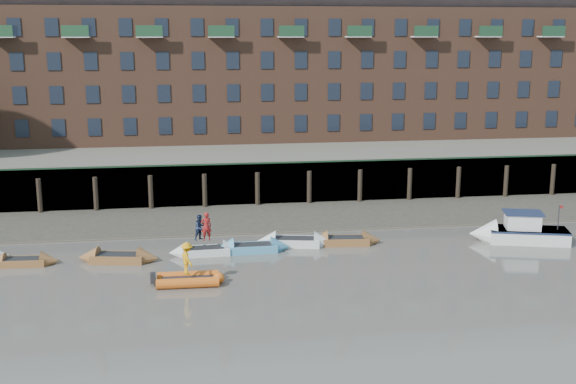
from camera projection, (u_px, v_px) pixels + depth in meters
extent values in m
plane|color=#5C5851|center=(264.00, 315.00, 33.84)|extent=(220.00, 220.00, 0.00)
cube|color=#3D382F|center=(235.00, 219.00, 51.22)|extent=(110.00, 8.00, 0.50)
cube|color=#4C4336|center=(239.00, 232.00, 47.94)|extent=(110.00, 1.60, 0.10)
cube|color=#2D2A26|center=(231.00, 185.00, 55.13)|extent=(110.00, 0.80, 3.20)
cylinder|color=black|center=(39.00, 196.00, 52.57)|extent=(0.36, 0.36, 2.60)
cylinder|color=black|center=(96.00, 194.00, 53.14)|extent=(0.36, 0.36, 2.60)
cylinder|color=black|center=(151.00, 193.00, 53.71)|extent=(0.36, 0.36, 2.60)
cylinder|color=black|center=(205.00, 191.00, 54.28)|extent=(0.36, 0.36, 2.60)
cylinder|color=black|center=(258.00, 189.00, 54.85)|extent=(0.36, 0.36, 2.60)
cylinder|color=black|center=(309.00, 188.00, 55.42)|extent=(0.36, 0.36, 2.60)
cylinder|color=black|center=(360.00, 186.00, 55.99)|extent=(0.36, 0.36, 2.60)
cylinder|color=black|center=(410.00, 185.00, 56.56)|extent=(0.36, 0.36, 2.60)
cylinder|color=black|center=(458.00, 183.00, 57.13)|extent=(0.36, 0.36, 2.60)
cylinder|color=black|center=(506.00, 182.00, 57.70)|extent=(0.36, 0.36, 2.60)
cylinder|color=black|center=(553.00, 180.00, 58.27)|extent=(0.36, 0.36, 2.60)
cube|color=#264C2D|center=(230.00, 164.00, 54.48)|extent=(110.00, 0.06, 0.10)
cube|color=#5E594D|center=(221.00, 155.00, 68.26)|extent=(110.00, 28.00, 3.20)
cube|color=brown|center=(218.00, 74.00, 67.58)|extent=(80.00, 10.00, 12.00)
cube|color=black|center=(22.00, 128.00, 61.22)|extent=(1.10, 0.12, 1.50)
cube|color=black|center=(59.00, 128.00, 61.65)|extent=(1.10, 0.12, 1.50)
cube|color=black|center=(95.00, 127.00, 62.08)|extent=(1.10, 0.12, 1.50)
cube|color=black|center=(130.00, 126.00, 62.50)|extent=(1.10, 0.12, 1.50)
cube|color=black|center=(165.00, 126.00, 62.93)|extent=(1.10, 0.12, 1.50)
cube|color=black|center=(200.00, 125.00, 63.36)|extent=(1.10, 0.12, 1.50)
cube|color=black|center=(234.00, 125.00, 63.79)|extent=(1.10, 0.12, 1.50)
cube|color=black|center=(267.00, 124.00, 64.21)|extent=(1.10, 0.12, 1.50)
cube|color=black|center=(301.00, 123.00, 64.64)|extent=(1.10, 0.12, 1.50)
cube|color=black|center=(333.00, 123.00, 65.07)|extent=(1.10, 0.12, 1.50)
cube|color=black|center=(366.00, 122.00, 65.49)|extent=(1.10, 0.12, 1.50)
cube|color=black|center=(398.00, 122.00, 65.92)|extent=(1.10, 0.12, 1.50)
cube|color=black|center=(429.00, 121.00, 66.35)|extent=(1.10, 0.12, 1.50)
cube|color=black|center=(460.00, 120.00, 66.78)|extent=(1.10, 0.12, 1.50)
cube|color=black|center=(491.00, 120.00, 67.20)|extent=(1.10, 0.12, 1.50)
cube|color=black|center=(521.00, 119.00, 67.63)|extent=(1.10, 0.12, 1.50)
cube|color=black|center=(551.00, 119.00, 68.06)|extent=(1.10, 0.12, 1.50)
cube|color=black|center=(19.00, 95.00, 60.62)|extent=(1.10, 0.12, 1.50)
cube|color=black|center=(56.00, 95.00, 61.04)|extent=(1.10, 0.12, 1.50)
cube|color=black|center=(93.00, 94.00, 61.47)|extent=(1.10, 0.12, 1.50)
cube|color=black|center=(129.00, 94.00, 61.90)|extent=(1.10, 0.12, 1.50)
cube|color=black|center=(164.00, 94.00, 62.33)|extent=(1.10, 0.12, 1.50)
cube|color=black|center=(199.00, 93.00, 62.75)|extent=(1.10, 0.12, 1.50)
cube|color=black|center=(233.00, 93.00, 63.18)|extent=(1.10, 0.12, 1.50)
cube|color=black|center=(267.00, 92.00, 63.61)|extent=(1.10, 0.12, 1.50)
cube|color=black|center=(301.00, 92.00, 64.03)|extent=(1.10, 0.12, 1.50)
cube|color=black|center=(334.00, 92.00, 64.46)|extent=(1.10, 0.12, 1.50)
cube|color=black|center=(366.00, 91.00, 64.89)|extent=(1.10, 0.12, 1.50)
cube|color=black|center=(399.00, 91.00, 65.32)|extent=(1.10, 0.12, 1.50)
cube|color=black|center=(430.00, 90.00, 65.74)|extent=(1.10, 0.12, 1.50)
cube|color=black|center=(462.00, 90.00, 66.17)|extent=(1.10, 0.12, 1.50)
cube|color=black|center=(493.00, 90.00, 66.60)|extent=(1.10, 0.12, 1.50)
cube|color=black|center=(523.00, 89.00, 67.02)|extent=(1.10, 0.12, 1.50)
cube|color=black|center=(554.00, 89.00, 67.45)|extent=(1.10, 0.12, 1.50)
cube|color=black|center=(17.00, 62.00, 60.01)|extent=(1.10, 0.12, 1.50)
cube|color=black|center=(54.00, 61.00, 60.44)|extent=(1.10, 0.12, 1.50)
cube|color=black|center=(91.00, 61.00, 60.87)|extent=(1.10, 0.12, 1.50)
cube|color=black|center=(127.00, 61.00, 61.29)|extent=(1.10, 0.12, 1.50)
cube|color=black|center=(163.00, 61.00, 61.72)|extent=(1.10, 0.12, 1.50)
cube|color=black|center=(198.00, 61.00, 62.15)|extent=(1.10, 0.12, 1.50)
cube|color=black|center=(233.00, 60.00, 62.57)|extent=(1.10, 0.12, 1.50)
cube|color=black|center=(267.00, 60.00, 63.00)|extent=(1.10, 0.12, 1.50)
cube|color=black|center=(301.00, 60.00, 63.43)|extent=(1.10, 0.12, 1.50)
cube|color=black|center=(334.00, 60.00, 63.86)|extent=(1.10, 0.12, 1.50)
cube|color=black|center=(367.00, 60.00, 64.28)|extent=(1.10, 0.12, 1.50)
cube|color=black|center=(400.00, 59.00, 64.71)|extent=(1.10, 0.12, 1.50)
cube|color=black|center=(432.00, 59.00, 65.14)|extent=(1.10, 0.12, 1.50)
cube|color=black|center=(463.00, 59.00, 65.56)|extent=(1.10, 0.12, 1.50)
cube|color=black|center=(495.00, 59.00, 65.99)|extent=(1.10, 0.12, 1.50)
cube|color=black|center=(525.00, 59.00, 66.42)|extent=(1.10, 0.12, 1.50)
cube|color=black|center=(556.00, 59.00, 66.85)|extent=(1.10, 0.12, 1.50)
cube|color=black|center=(14.00, 27.00, 59.41)|extent=(1.10, 0.12, 1.50)
cube|color=black|center=(52.00, 27.00, 59.83)|extent=(1.10, 0.12, 1.50)
cube|color=black|center=(89.00, 27.00, 60.26)|extent=(1.10, 0.12, 1.50)
cube|color=black|center=(125.00, 27.00, 60.69)|extent=(1.10, 0.12, 1.50)
cube|color=black|center=(161.00, 27.00, 61.11)|extent=(1.10, 0.12, 1.50)
cube|color=black|center=(197.00, 27.00, 61.54)|extent=(1.10, 0.12, 1.50)
cube|color=black|center=(232.00, 27.00, 61.97)|extent=(1.10, 0.12, 1.50)
cube|color=black|center=(267.00, 27.00, 62.40)|extent=(1.10, 0.12, 1.50)
cube|color=black|center=(301.00, 27.00, 62.82)|extent=(1.10, 0.12, 1.50)
cube|color=black|center=(335.00, 27.00, 63.25)|extent=(1.10, 0.12, 1.50)
cube|color=black|center=(368.00, 27.00, 63.68)|extent=(1.10, 0.12, 1.50)
cube|color=black|center=(401.00, 27.00, 64.10)|extent=(1.10, 0.12, 1.50)
cube|color=black|center=(433.00, 28.00, 64.53)|extent=(1.10, 0.12, 1.50)
cube|color=black|center=(465.00, 28.00, 64.96)|extent=(1.10, 0.12, 1.50)
cube|color=black|center=(497.00, 28.00, 65.39)|extent=(1.10, 0.12, 1.50)
cube|color=black|center=(528.00, 28.00, 65.81)|extent=(1.10, 0.12, 1.50)
cube|color=black|center=(558.00, 28.00, 66.24)|extent=(1.10, 0.12, 1.50)
cube|color=brown|center=(23.00, 262.00, 41.06)|extent=(2.63, 1.29, 0.40)
cone|color=brown|center=(50.00, 261.00, 41.20)|extent=(1.06, 1.21, 1.16)
cube|color=black|center=(23.00, 259.00, 41.02)|extent=(2.19, 0.98, 0.06)
cube|color=brown|center=(118.00, 258.00, 41.65)|extent=(3.22, 1.90, 0.47)
cone|color=brown|center=(149.00, 258.00, 41.59)|extent=(1.41, 1.56, 1.36)
cone|color=brown|center=(88.00, 258.00, 41.72)|extent=(1.41, 1.56, 1.36)
cube|color=black|center=(118.00, 254.00, 41.61)|extent=(2.66, 1.47, 0.06)
cube|color=silver|center=(206.00, 251.00, 43.02)|extent=(2.85, 1.39, 0.44)
cone|color=silver|center=(233.00, 249.00, 43.32)|extent=(1.14, 1.31, 1.26)
cone|color=silver|center=(178.00, 253.00, 42.71)|extent=(1.14, 1.31, 1.26)
cube|color=black|center=(206.00, 248.00, 42.98)|extent=(2.37, 1.05, 0.06)
cube|color=teal|center=(252.00, 248.00, 43.60)|extent=(2.95, 1.34, 0.46)
cone|color=teal|center=(280.00, 247.00, 43.85)|extent=(1.15, 1.34, 1.33)
cone|color=teal|center=(224.00, 249.00, 43.35)|extent=(1.15, 1.34, 1.33)
cube|color=black|center=(252.00, 245.00, 43.55)|extent=(2.46, 1.01, 0.06)
cube|color=silver|center=(295.00, 242.00, 44.85)|extent=(3.29, 1.99, 0.48)
cone|color=silver|center=(324.00, 242.00, 44.74)|extent=(1.45, 1.60, 1.39)
cone|color=silver|center=(266.00, 241.00, 44.96)|extent=(1.45, 1.60, 1.39)
cube|color=black|center=(295.00, 238.00, 44.80)|extent=(2.72, 1.54, 0.06)
cube|color=brown|center=(345.00, 241.00, 45.14)|extent=(3.03, 1.60, 0.45)
cone|color=brown|center=(372.00, 240.00, 45.21)|extent=(1.26, 1.42, 1.31)
cone|color=brown|center=(318.00, 241.00, 45.06)|extent=(1.26, 1.42, 1.31)
cube|color=black|center=(345.00, 237.00, 45.09)|extent=(2.51, 1.22, 0.06)
cylinder|color=#CE5815|center=(188.00, 276.00, 38.48)|extent=(3.25, 0.60, 0.54)
cylinder|color=#CE5815|center=(188.00, 283.00, 37.38)|extent=(3.25, 0.60, 0.54)
sphere|color=#CE5815|center=(219.00, 278.00, 38.13)|extent=(0.62, 0.62, 0.62)
cube|color=black|center=(188.00, 279.00, 37.93)|extent=(2.72, 0.98, 0.19)
cube|color=silver|center=(528.00, 235.00, 45.52)|extent=(5.17, 3.19, 0.88)
cone|color=silver|center=(482.00, 234.00, 45.87)|extent=(2.11, 2.33, 1.96)
cube|color=#19233F|center=(528.00, 230.00, 45.44)|extent=(5.18, 3.22, 0.12)
cube|color=silver|center=(523.00, 221.00, 45.37)|extent=(2.38, 1.97, 0.98)
cube|color=#19233F|center=(523.00, 213.00, 45.25)|extent=(2.71, 2.24, 0.10)
imported|color=maroon|center=(206.00, 226.00, 42.78)|extent=(0.69, 0.51, 1.74)
imported|color=#19233F|center=(200.00, 227.00, 42.91)|extent=(0.96, 0.92, 1.56)
imported|color=orange|center=(187.00, 259.00, 37.61)|extent=(0.99, 1.27, 1.72)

